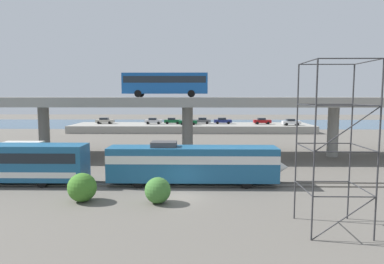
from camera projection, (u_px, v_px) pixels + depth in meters
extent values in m
plane|color=#605B54|center=(180.00, 197.00, 29.50)|extent=(260.00, 260.00, 0.00)
cube|color=#59544C|center=(182.00, 186.00, 32.74)|extent=(110.00, 0.12, 0.12)
cube|color=#59544C|center=(183.00, 182.00, 34.20)|extent=(110.00, 0.12, 0.12)
cube|color=#1E5984|center=(193.00, 163.00, 33.24)|extent=(16.05, 3.00, 3.20)
cube|color=silver|center=(193.00, 157.00, 33.18)|extent=(16.05, 3.04, 0.77)
cone|color=silver|center=(277.00, 167.00, 33.14)|extent=(2.19, 2.85, 2.85)
cube|color=black|center=(260.00, 154.00, 33.04)|extent=(2.19, 2.70, 1.02)
cube|color=#3F3F42|center=(164.00, 144.00, 33.10)|extent=(2.40, 1.80, 0.50)
cylinder|color=black|center=(243.00, 177.00, 34.67)|extent=(0.96, 0.18, 0.96)
cylinder|color=black|center=(247.00, 184.00, 31.98)|extent=(0.96, 0.18, 0.96)
cylinder|color=black|center=(143.00, 176.00, 34.84)|extent=(0.96, 0.18, 0.96)
cylinder|color=black|center=(138.00, 183.00, 32.15)|extent=(0.96, 0.18, 0.96)
cylinder|color=black|center=(54.00, 176.00, 35.00)|extent=(0.92, 0.18, 0.92)
cylinder|color=black|center=(42.00, 183.00, 32.31)|extent=(0.92, 0.18, 0.92)
cube|color=gray|center=(187.00, 102.00, 48.59)|extent=(96.00, 11.21, 1.25)
cylinder|color=gray|center=(44.00, 131.00, 49.37)|extent=(1.50, 1.50, 7.08)
cylinder|color=gray|center=(187.00, 131.00, 49.02)|extent=(1.50, 1.50, 7.08)
cylinder|color=gray|center=(333.00, 132.00, 48.67)|extent=(1.50, 1.50, 7.08)
cube|color=#14478C|center=(165.00, 83.00, 49.48)|extent=(12.00, 2.55, 2.90)
cube|color=black|center=(165.00, 80.00, 49.42)|extent=(11.52, 2.59, 0.93)
cube|color=black|center=(124.00, 81.00, 49.55)|extent=(0.08, 2.30, 1.74)
cylinder|color=black|center=(138.00, 94.00, 48.49)|extent=(1.00, 0.26, 1.00)
cylinder|color=black|center=(141.00, 94.00, 50.90)|extent=(1.00, 0.26, 1.00)
cylinder|color=black|center=(191.00, 94.00, 48.36)|extent=(1.00, 0.26, 1.00)
cylinder|color=black|center=(192.00, 94.00, 50.77)|extent=(1.00, 0.26, 1.00)
cube|color=#0C4C26|center=(52.00, 155.00, 41.54)|extent=(2.00, 2.30, 2.00)
cube|color=silver|center=(22.00, 153.00, 41.57)|extent=(4.60, 2.30, 2.60)
cylinder|color=black|center=(53.00, 162.00, 42.73)|extent=(0.88, 0.28, 0.88)
cylinder|color=black|center=(45.00, 165.00, 40.56)|extent=(0.88, 0.28, 0.88)
cylinder|color=black|center=(19.00, 162.00, 42.81)|extent=(0.88, 0.28, 0.88)
cylinder|color=black|center=(10.00, 165.00, 40.63)|extent=(0.88, 0.28, 0.88)
cylinder|color=#2D2D30|center=(296.00, 143.00, 23.70)|extent=(0.10, 0.10, 10.61)
cylinder|color=#2D2D30|center=(351.00, 143.00, 23.63)|extent=(0.10, 0.10, 10.61)
cylinder|color=#2D2D30|center=(314.00, 152.00, 20.04)|extent=(0.10, 0.10, 10.61)
cylinder|color=#2D2D30|center=(379.00, 152.00, 19.97)|extent=(0.10, 0.10, 10.61)
cylinder|color=#2D2D30|center=(322.00, 181.00, 23.94)|extent=(3.68, 0.07, 0.07)
cylinder|color=#2D2D30|center=(344.00, 197.00, 20.28)|extent=(3.68, 0.07, 0.07)
cylinder|color=#2D2D30|center=(361.00, 189.00, 22.08)|extent=(0.07, 3.68, 0.07)
cylinder|color=#2D2D30|center=(303.00, 188.00, 22.14)|extent=(0.07, 3.68, 0.07)
cylinder|color=#2D2D30|center=(324.00, 143.00, 23.67)|extent=(3.68, 0.07, 0.07)
cylinder|color=#2D2D30|center=(347.00, 152.00, 20.00)|extent=(3.68, 0.07, 0.07)
cylinder|color=#2D2D30|center=(364.00, 147.00, 21.80)|extent=(0.07, 3.68, 0.07)
cylinder|color=#2D2D30|center=(305.00, 147.00, 21.87)|extent=(0.07, 3.68, 0.07)
cylinder|color=#2D2D30|center=(325.00, 104.00, 23.39)|extent=(3.68, 0.07, 0.07)
cylinder|color=#2D2D30|center=(349.00, 106.00, 19.73)|extent=(3.68, 0.07, 0.07)
cylinder|color=#2D2D30|center=(366.00, 105.00, 21.53)|extent=(0.07, 3.68, 0.07)
cylinder|color=#2D2D30|center=(306.00, 105.00, 21.59)|extent=(0.07, 3.68, 0.07)
cylinder|color=#2D2D30|center=(327.00, 64.00, 23.12)|extent=(3.68, 0.07, 0.07)
cylinder|color=#2D2D30|center=(351.00, 58.00, 19.45)|extent=(3.68, 0.07, 0.07)
cylinder|color=#2D2D30|center=(368.00, 62.00, 21.25)|extent=(0.07, 3.68, 0.07)
cylinder|color=#2D2D30|center=(308.00, 62.00, 21.32)|extent=(0.07, 3.68, 0.07)
cylinder|color=#2D2D30|center=(343.00, 219.00, 20.42)|extent=(3.72, 0.07, 2.71)
cylinder|color=#2D2D30|center=(348.00, 129.00, 19.87)|extent=(3.72, 0.07, 2.71)
cube|color=gray|center=(192.00, 128.00, 84.11)|extent=(56.97, 12.76, 1.69)
cube|color=#9E998C|center=(105.00, 121.00, 85.18)|extent=(4.35, 1.85, 0.70)
cube|color=#1E232B|center=(104.00, 119.00, 85.13)|extent=(1.91, 1.63, 0.48)
cylinder|color=black|center=(111.00, 122.00, 86.07)|extent=(0.64, 0.20, 0.64)
cylinder|color=black|center=(110.00, 123.00, 84.32)|extent=(0.64, 0.20, 0.64)
cylinder|color=black|center=(101.00, 122.00, 86.12)|extent=(0.64, 0.20, 0.64)
cylinder|color=black|center=(99.00, 123.00, 84.37)|extent=(0.64, 0.20, 0.64)
cube|color=#515459|center=(201.00, 121.00, 85.28)|extent=(4.43, 1.75, 0.70)
cube|color=#1E232B|center=(202.00, 119.00, 85.21)|extent=(1.95, 1.54, 0.48)
cylinder|color=black|center=(196.00, 123.00, 84.51)|extent=(0.64, 0.20, 0.64)
cylinder|color=black|center=(196.00, 122.00, 86.17)|extent=(0.64, 0.20, 0.64)
cylinder|color=black|center=(207.00, 123.00, 84.46)|extent=(0.64, 0.20, 0.64)
cylinder|color=black|center=(207.00, 122.00, 86.12)|extent=(0.64, 0.20, 0.64)
cube|color=#0C4C26|center=(188.00, 122.00, 82.02)|extent=(4.28, 1.77, 0.70)
cube|color=#1E232B|center=(189.00, 120.00, 81.96)|extent=(1.88, 1.56, 0.48)
cylinder|color=black|center=(182.00, 124.00, 81.25)|extent=(0.64, 0.20, 0.64)
cylinder|color=black|center=(183.00, 123.00, 82.92)|extent=(0.64, 0.20, 0.64)
cylinder|color=black|center=(194.00, 124.00, 81.20)|extent=(0.64, 0.20, 0.64)
cylinder|color=black|center=(194.00, 123.00, 82.87)|extent=(0.64, 0.20, 0.64)
cube|color=maroon|center=(262.00, 121.00, 84.21)|extent=(4.15, 1.85, 0.70)
cube|color=#1E232B|center=(261.00, 119.00, 84.15)|extent=(1.83, 1.63, 0.48)
cylinder|color=black|center=(267.00, 123.00, 85.09)|extent=(0.64, 0.20, 0.64)
cylinder|color=black|center=(268.00, 123.00, 83.35)|extent=(0.64, 0.20, 0.64)
cylinder|color=black|center=(256.00, 122.00, 85.14)|extent=(0.64, 0.20, 0.64)
cylinder|color=black|center=(257.00, 123.00, 83.39)|extent=(0.64, 0.20, 0.64)
cube|color=#0C4C26|center=(173.00, 121.00, 84.68)|extent=(4.04, 1.71, 0.70)
cube|color=#1E232B|center=(172.00, 119.00, 84.62)|extent=(1.78, 1.51, 0.48)
cylinder|color=black|center=(178.00, 122.00, 85.51)|extent=(0.64, 0.20, 0.64)
cylinder|color=black|center=(178.00, 123.00, 83.89)|extent=(0.64, 0.20, 0.64)
cylinder|color=black|center=(168.00, 122.00, 85.55)|extent=(0.64, 0.20, 0.64)
cylinder|color=black|center=(167.00, 123.00, 83.93)|extent=(0.64, 0.20, 0.64)
cube|color=#B7B7BC|center=(154.00, 121.00, 84.32)|extent=(4.16, 1.78, 0.70)
cube|color=#1E232B|center=(153.00, 119.00, 84.26)|extent=(1.83, 1.57, 0.48)
cylinder|color=black|center=(159.00, 122.00, 85.18)|extent=(0.64, 0.20, 0.64)
cylinder|color=black|center=(158.00, 123.00, 83.49)|extent=(0.64, 0.20, 0.64)
cylinder|color=black|center=(149.00, 122.00, 85.22)|extent=(0.64, 0.20, 0.64)
cylinder|color=black|center=(148.00, 123.00, 83.54)|extent=(0.64, 0.20, 0.64)
cube|color=silver|center=(291.00, 122.00, 80.58)|extent=(4.12, 1.73, 0.70)
cube|color=#1E232B|center=(290.00, 120.00, 80.53)|extent=(1.81, 1.52, 0.48)
cylinder|color=black|center=(296.00, 124.00, 81.41)|extent=(0.64, 0.20, 0.64)
cylinder|color=black|center=(298.00, 124.00, 79.78)|extent=(0.64, 0.20, 0.64)
cylinder|color=black|center=(285.00, 124.00, 81.46)|extent=(0.64, 0.20, 0.64)
cylinder|color=black|center=(287.00, 124.00, 79.83)|extent=(0.64, 0.20, 0.64)
cube|color=navy|center=(223.00, 121.00, 85.05)|extent=(4.32, 1.84, 0.70)
cube|color=#1E232B|center=(222.00, 119.00, 84.99)|extent=(1.90, 1.62, 0.48)
cylinder|color=black|center=(228.00, 122.00, 85.93)|extent=(0.64, 0.20, 0.64)
cylinder|color=black|center=(229.00, 123.00, 84.20)|extent=(0.64, 0.20, 0.64)
cylinder|color=black|center=(217.00, 122.00, 85.98)|extent=(0.64, 0.20, 0.64)
cylinder|color=black|center=(217.00, 123.00, 84.24)|extent=(0.64, 0.20, 0.64)
cube|color=#385B7A|center=(193.00, 124.00, 107.07)|extent=(140.00, 36.00, 0.01)
sphere|color=#3C7526|center=(82.00, 187.00, 28.04)|extent=(2.33, 2.33, 2.33)
sphere|color=#3D7330|center=(158.00, 190.00, 27.61)|extent=(2.09, 2.09, 2.09)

